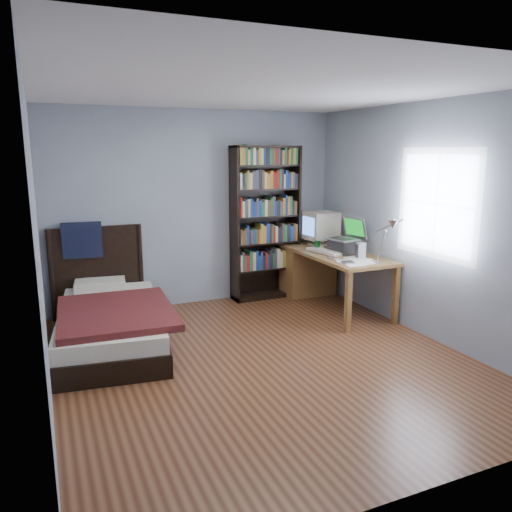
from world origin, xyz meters
name	(u,v)px	position (x,y,z in m)	size (l,w,h in m)	color
room	(267,232)	(0.03, 0.00, 1.25)	(4.20, 4.24, 2.50)	#4C2616
desk	(314,268)	(1.50, 1.64, 0.42)	(0.75, 1.74, 0.73)	brown
crt_monitor	(321,226)	(1.59, 1.65, 0.99)	(0.42, 0.38, 0.46)	#BEB49E
laptop	(344,243)	(1.58, 1.06, 0.85)	(0.42, 0.41, 0.44)	#2D2D30
desk_lamp	(391,229)	(1.49, 0.06, 1.18)	(0.22, 0.48, 0.56)	#99999E
keyboard	(325,252)	(1.37, 1.15, 0.75)	(0.20, 0.51, 0.04)	beige
speaker	(361,251)	(1.59, 0.71, 0.83)	(0.10, 0.10, 0.19)	#959497
soda_can	(317,245)	(1.38, 1.36, 0.79)	(0.07, 0.07, 0.13)	#063308
mouse	(321,247)	(1.46, 1.42, 0.75)	(0.07, 0.12, 0.04)	silver
phone_silver	(332,258)	(1.25, 0.82, 0.74)	(0.05, 0.10, 0.02)	silver
phone_grey	(337,260)	(1.26, 0.70, 0.74)	(0.04, 0.08, 0.02)	#959497
external_drive	(348,263)	(1.29, 0.53, 0.74)	(0.12, 0.12, 0.02)	#959497
bookshelf	(265,223)	(0.91, 1.94, 1.03)	(0.92, 0.30, 2.05)	black
bed	(109,318)	(-1.28, 1.13, 0.25)	(1.29, 2.19, 1.16)	black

